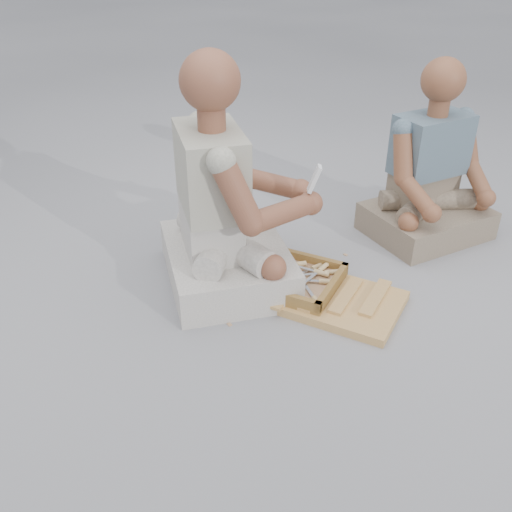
# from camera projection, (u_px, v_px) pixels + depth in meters

# --- Properties ---
(ground) EXTENTS (60.00, 60.00, 0.00)m
(ground) POSITION_uv_depth(u_px,v_px,m) (265.00, 332.00, 2.25)
(ground) COLOR gray
(ground) RESTS_ON ground
(carved_panel) EXTENTS (0.66, 0.55, 0.04)m
(carved_panel) POSITION_uv_depth(u_px,v_px,m) (332.00, 300.00, 2.41)
(carved_panel) COLOR #A16F3E
(carved_panel) RESTS_ON ground
(tool_tray) EXTENTS (0.53, 0.48, 0.06)m
(tool_tray) POSITION_uv_depth(u_px,v_px,m) (287.00, 278.00, 2.49)
(tool_tray) COLOR brown
(tool_tray) RESTS_ON carved_panel
(chisel_0) EXTENTS (0.22, 0.02, 0.02)m
(chisel_0) POSITION_uv_depth(u_px,v_px,m) (322.00, 281.00, 2.44)
(chisel_0) COLOR silver
(chisel_0) RESTS_ON tool_tray
(chisel_1) EXTENTS (0.21, 0.09, 0.02)m
(chisel_1) POSITION_uv_depth(u_px,v_px,m) (294.00, 264.00, 2.55)
(chisel_1) COLOR silver
(chisel_1) RESTS_ON tool_tray
(chisel_2) EXTENTS (0.19, 0.14, 0.02)m
(chisel_2) POSITION_uv_depth(u_px,v_px,m) (283.00, 286.00, 2.41)
(chisel_2) COLOR silver
(chisel_2) RESTS_ON tool_tray
(chisel_3) EXTENTS (0.21, 0.10, 0.02)m
(chisel_3) POSITION_uv_depth(u_px,v_px,m) (317.00, 272.00, 2.50)
(chisel_3) COLOR silver
(chisel_3) RESTS_ON tool_tray
(chisel_4) EXTENTS (0.11, 0.21, 0.02)m
(chisel_4) POSITION_uv_depth(u_px,v_px,m) (315.00, 299.00, 2.33)
(chisel_4) COLOR silver
(chisel_4) RESTS_ON tool_tray
(chisel_5) EXTENTS (0.17, 0.16, 0.02)m
(chisel_5) POSITION_uv_depth(u_px,v_px,m) (314.00, 268.00, 2.54)
(chisel_5) COLOR silver
(chisel_5) RESTS_ON tool_tray
(chisel_6) EXTENTS (0.14, 0.19, 0.02)m
(chisel_6) POSITION_uv_depth(u_px,v_px,m) (287.00, 293.00, 2.37)
(chisel_6) COLOR silver
(chisel_6) RESTS_ON tool_tray
(chisel_7) EXTENTS (0.22, 0.07, 0.02)m
(chisel_7) POSITION_uv_depth(u_px,v_px,m) (286.00, 273.00, 2.48)
(chisel_7) COLOR silver
(chisel_7) RESTS_ON tool_tray
(chisel_8) EXTENTS (0.22, 0.08, 0.02)m
(chisel_8) POSITION_uv_depth(u_px,v_px,m) (327.00, 273.00, 2.50)
(chisel_8) COLOR silver
(chisel_8) RESTS_ON tool_tray
(chisel_9) EXTENTS (0.21, 0.10, 0.02)m
(chisel_9) POSITION_uv_depth(u_px,v_px,m) (289.00, 274.00, 2.48)
(chisel_9) COLOR silver
(chisel_9) RESTS_ON tool_tray
(chisel_10) EXTENTS (0.13, 0.20, 0.02)m
(chisel_10) POSITION_uv_depth(u_px,v_px,m) (320.00, 270.00, 2.51)
(chisel_10) COLOR silver
(chisel_10) RESTS_ON tool_tray
(wood_chip_0) EXTENTS (0.02, 0.02, 0.00)m
(wood_chip_0) POSITION_uv_depth(u_px,v_px,m) (266.00, 272.00, 2.63)
(wood_chip_0) COLOR tan
(wood_chip_0) RESTS_ON ground
(wood_chip_1) EXTENTS (0.02, 0.02, 0.00)m
(wood_chip_1) POSITION_uv_depth(u_px,v_px,m) (274.00, 249.00, 2.81)
(wood_chip_1) COLOR tan
(wood_chip_1) RESTS_ON ground
(wood_chip_2) EXTENTS (0.02, 0.02, 0.00)m
(wood_chip_2) POSITION_uv_depth(u_px,v_px,m) (239.00, 246.00, 2.83)
(wood_chip_2) COLOR tan
(wood_chip_2) RESTS_ON ground
(wood_chip_3) EXTENTS (0.02, 0.02, 0.00)m
(wood_chip_3) POSITION_uv_depth(u_px,v_px,m) (334.00, 300.00, 2.43)
(wood_chip_3) COLOR tan
(wood_chip_3) RESTS_ON ground
(wood_chip_4) EXTENTS (0.02, 0.02, 0.00)m
(wood_chip_4) POSITION_uv_depth(u_px,v_px,m) (346.00, 255.00, 2.76)
(wood_chip_4) COLOR tan
(wood_chip_4) RESTS_ON ground
(wood_chip_5) EXTENTS (0.02, 0.02, 0.00)m
(wood_chip_5) POSITION_uv_depth(u_px,v_px,m) (229.00, 324.00, 2.29)
(wood_chip_5) COLOR tan
(wood_chip_5) RESTS_ON ground
(wood_chip_6) EXTENTS (0.02, 0.02, 0.00)m
(wood_chip_6) POSITION_uv_depth(u_px,v_px,m) (366.00, 292.00, 2.49)
(wood_chip_6) COLOR tan
(wood_chip_6) RESTS_ON ground
(wood_chip_7) EXTENTS (0.02, 0.02, 0.00)m
(wood_chip_7) POSITION_uv_depth(u_px,v_px,m) (292.00, 251.00, 2.79)
(wood_chip_7) COLOR tan
(wood_chip_7) RESTS_ON ground
(wood_chip_8) EXTENTS (0.02, 0.02, 0.00)m
(wood_chip_8) POSITION_uv_depth(u_px,v_px,m) (224.00, 309.00, 2.38)
(wood_chip_8) COLOR tan
(wood_chip_8) RESTS_ON ground
(wood_chip_9) EXTENTS (0.02, 0.02, 0.00)m
(wood_chip_9) POSITION_uv_depth(u_px,v_px,m) (299.00, 304.00, 2.41)
(wood_chip_9) COLOR tan
(wood_chip_9) RESTS_ON ground
(wood_chip_10) EXTENTS (0.02, 0.02, 0.00)m
(wood_chip_10) POSITION_uv_depth(u_px,v_px,m) (268.00, 257.00, 2.74)
(wood_chip_10) COLOR tan
(wood_chip_10) RESTS_ON ground
(wood_chip_11) EXTENTS (0.02, 0.02, 0.00)m
(wood_chip_11) POSITION_uv_depth(u_px,v_px,m) (228.00, 297.00, 2.45)
(wood_chip_11) COLOR tan
(wood_chip_11) RESTS_ON ground
(craftsman) EXTENTS (0.76, 0.79, 1.00)m
(craftsman) POSITION_uv_depth(u_px,v_px,m) (224.00, 211.00, 2.41)
(craftsman) COLOR beige
(craftsman) RESTS_ON ground
(companion) EXTENTS (0.72, 0.69, 0.88)m
(companion) POSITION_uv_depth(u_px,v_px,m) (431.00, 180.00, 2.81)
(companion) COLOR gray
(companion) RESTS_ON ground
(mobile_phone) EXTENTS (0.06, 0.05, 0.12)m
(mobile_phone) POSITION_uv_depth(u_px,v_px,m) (314.00, 179.00, 2.36)
(mobile_phone) COLOR silver
(mobile_phone) RESTS_ON craftsman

